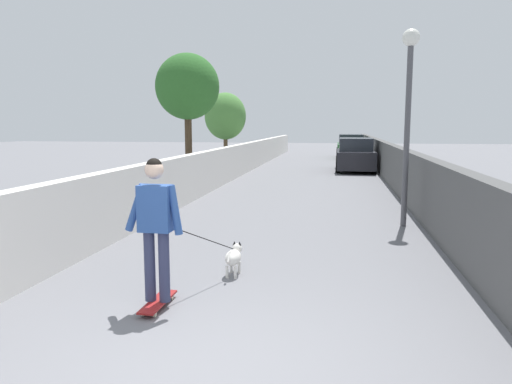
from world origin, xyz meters
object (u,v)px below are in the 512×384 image
(dog, at_px, (233,257))
(skateboard, at_px, (158,302))
(tree_left_near, at_px, (187,87))
(car_near, at_px, (355,156))
(lamp_post, at_px, (409,92))
(car_far, at_px, (351,147))
(tree_left_mid, at_px, (225,116))
(person_skateboarder, at_px, (156,218))

(dog, bearing_deg, skateboard, 155.70)
(tree_left_near, distance_m, car_near, 9.36)
(lamp_post, distance_m, skateboard, 6.99)
(lamp_post, xyz_separation_m, car_far, (21.48, 0.60, -2.12))
(tree_left_near, xyz_separation_m, car_near, (6.55, -6.10, -2.75))
(tree_left_mid, distance_m, skateboard, 17.93)
(car_near, height_order, car_far, same)
(tree_left_mid, xyz_separation_m, dog, (-16.08, -3.85, -2.28))
(car_near, bearing_deg, lamp_post, -177.28)
(car_far, bearing_deg, lamp_post, -178.40)
(lamp_post, xyz_separation_m, skateboard, (-5.37, 3.51, -2.77))
(lamp_post, distance_m, dog, 5.55)
(lamp_post, relative_size, car_far, 0.94)
(dog, relative_size, car_far, 0.39)
(car_near, relative_size, car_far, 0.93)
(skateboard, xyz_separation_m, car_far, (26.85, -2.91, 0.65))
(lamp_post, height_order, car_near, lamp_post)
(person_skateboarder, xyz_separation_m, car_near, (18.02, -2.91, -0.37))
(tree_left_near, bearing_deg, tree_left_mid, 0.38)
(lamp_post, distance_m, person_skateboarder, 6.65)
(lamp_post, bearing_deg, car_far, 1.60)
(skateboard, bearing_deg, tree_left_near, 15.51)
(skateboard, bearing_deg, tree_left_mid, 10.45)
(tree_left_near, distance_m, tree_left_mid, 6.07)
(tree_left_near, bearing_deg, person_skateboarder, -164.49)
(tree_left_near, height_order, person_skateboarder, tree_left_near)
(tree_left_mid, height_order, person_skateboarder, tree_left_mid)
(tree_left_mid, distance_m, lamp_post, 13.84)
(tree_left_near, distance_m, car_far, 16.78)
(lamp_post, bearing_deg, tree_left_near, 47.71)
(tree_left_near, relative_size, tree_left_mid, 1.27)
(tree_left_mid, relative_size, skateboard, 4.57)
(person_skateboarder, bearing_deg, skateboard, 45.00)
(tree_left_mid, bearing_deg, car_near, -84.87)
(tree_left_near, height_order, tree_left_mid, tree_left_near)
(car_near, bearing_deg, skateboard, 170.81)
(lamp_post, relative_size, person_skateboarder, 2.41)
(car_far, bearing_deg, tree_left_near, 158.38)
(person_skateboarder, relative_size, car_far, 0.39)
(lamp_post, height_order, car_far, lamp_post)
(skateboard, relative_size, dog, 0.47)
(car_near, distance_m, car_far, 8.83)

